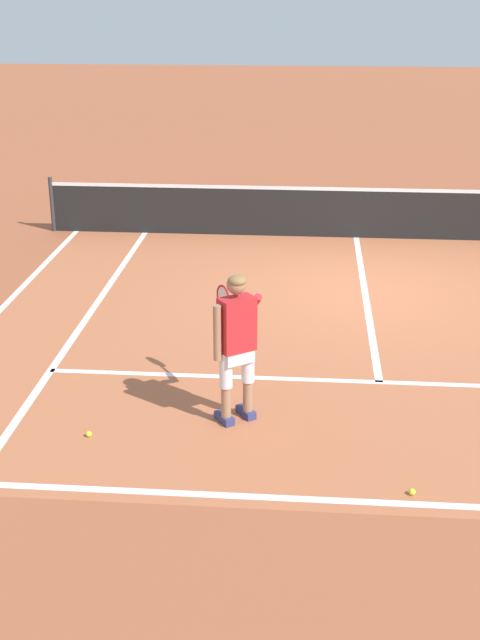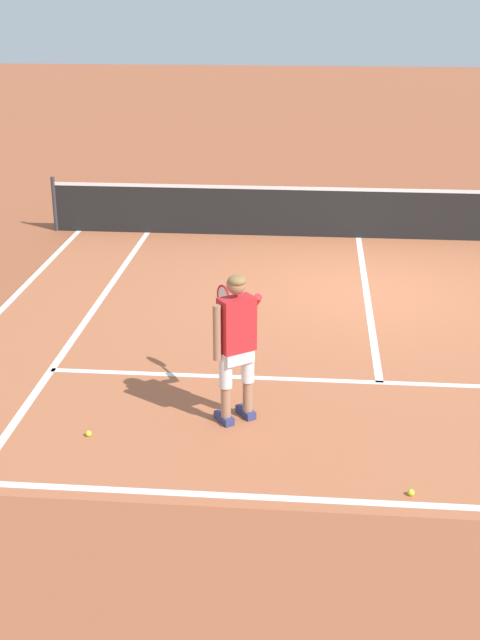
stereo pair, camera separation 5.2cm
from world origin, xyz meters
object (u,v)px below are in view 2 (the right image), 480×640
Objects in this scene: tennis_player at (236,338)px; tennis_ball_mid_court at (88,434)px; tennis_ball_near_feet at (229,388)px; tennis_ball_by_baseline at (411,493)px.

tennis_ball_mid_court is at bearing -161.13° from tennis_player.
tennis_ball_by_baseline is (1.96, -2.08, 0.00)m from tennis_ball_near_feet.
tennis_ball_by_baseline is 3.46m from tennis_ball_mid_court.
tennis_ball_by_baseline and tennis_ball_mid_court have the same top height.
tennis_player is at bearing -77.82° from tennis_ball_near_feet.
tennis_player is 2.46m from tennis_ball_by_baseline.
tennis_ball_by_baseline is (1.80, -1.37, -0.96)m from tennis_player.
tennis_player is at bearing 142.72° from tennis_ball_by_baseline.
tennis_ball_near_feet is at bearing 102.18° from tennis_player.
tennis_player is 1.90m from tennis_ball_mid_court.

